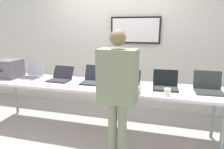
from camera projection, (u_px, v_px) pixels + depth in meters
name	position (u px, v px, depth m)	size (l,w,h in m)	color
ground	(97.00, 131.00, 3.20)	(8.00, 8.00, 0.04)	#A29B94
back_wall	(115.00, 43.00, 3.94)	(8.00, 0.11, 2.65)	silver
workbench	(97.00, 87.00, 3.02)	(3.72, 0.70, 0.79)	silver
equipment_box	(9.00, 68.00, 3.41)	(0.36, 0.37, 0.31)	#5E5B64
laptop_station_0	(33.00, 75.00, 3.38)	(0.34, 0.33, 0.25)	#ADB3BB
laptop_station_1	(60.00, 77.00, 3.22)	(0.37, 0.35, 0.22)	black
laptop_station_2	(94.00, 79.00, 3.09)	(0.36, 0.37, 0.26)	black
laptop_station_3	(127.00, 82.00, 2.94)	(0.38, 0.35, 0.22)	#272829
laptop_station_4	(165.00, 84.00, 2.80)	(0.37, 0.33, 0.25)	black
laptop_station_5	(208.00, 87.00, 2.65)	(0.38, 0.33, 0.27)	#373C3C
person	(118.00, 86.00, 2.26)	(0.46, 0.61, 1.63)	gray
coffee_mug	(167.00, 92.00, 2.50)	(0.08, 0.08, 0.10)	white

